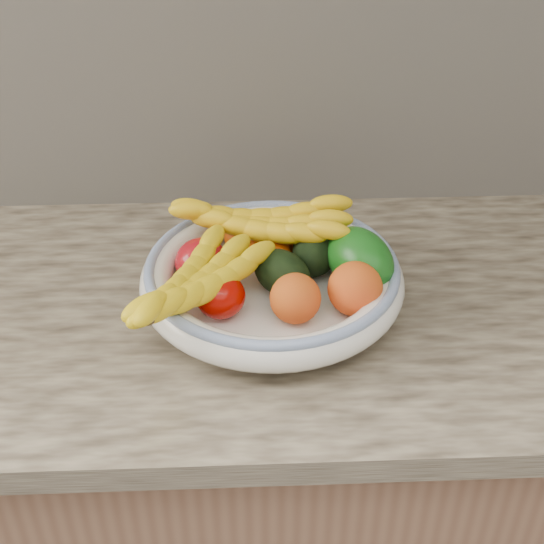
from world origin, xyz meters
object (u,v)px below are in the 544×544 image
Objects in this scene: banana_bunch_front at (195,288)px; banana_bunch_back at (260,227)px; fruit_bowl at (272,278)px; green_mango at (359,259)px.

banana_bunch_back is at bearing 0.51° from banana_bunch_front.
banana_bunch_front is (-0.11, -0.07, 0.03)m from fruit_bowl.
fruit_bowl is 0.13m from banana_bunch_front.
fruit_bowl is 3.09× the size of green_mango.
banana_bunch_back is at bearing 100.34° from fruit_bowl.
fruit_bowl is at bearing -25.84° from banana_bunch_front.
banana_bunch_back is 1.02× the size of banana_bunch_front.
green_mango reaches higher than banana_bunch_front.
banana_bunch_front is (-0.09, -0.15, -0.01)m from banana_bunch_back.
fruit_bowl is 0.09m from banana_bunch_back.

